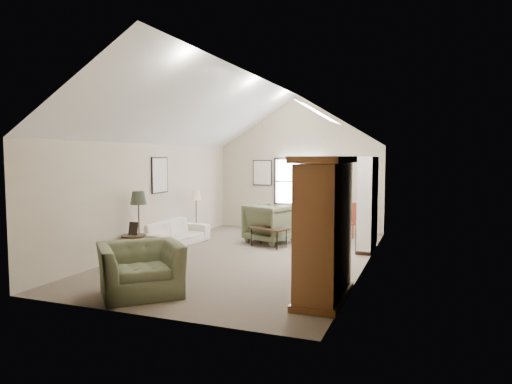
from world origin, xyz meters
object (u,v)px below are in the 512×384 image
(side_chair, at_px, (349,220))
(side_table, at_px, (134,247))
(sofa, at_px, (173,233))
(armchair_near, at_px, (141,269))
(armoire, at_px, (324,229))
(coffee_table, at_px, (269,237))
(armchair_far, at_px, (271,223))

(side_chair, bearing_deg, side_table, -124.31)
(side_table, height_order, side_chair, side_chair)
(sofa, height_order, side_table, sofa)
(armchair_near, bearing_deg, sofa, 69.27)
(sofa, bearing_deg, armchair_near, -151.19)
(armoire, distance_m, side_chair, 5.62)
(coffee_table, bearing_deg, side_chair, 51.01)
(armoire, xyz_separation_m, side_table, (-4.38, 1.23, -0.83))
(armchair_far, distance_m, side_table, 3.59)
(coffee_table, bearing_deg, sofa, -161.94)
(armoire, height_order, sofa, armoire)
(armchair_near, xyz_separation_m, side_chair, (2.27, 6.34, 0.06))
(sofa, bearing_deg, armoire, -117.82)
(sofa, relative_size, side_chair, 2.26)
(armoire, bearing_deg, armchair_near, -164.36)
(armchair_far, bearing_deg, side_chair, -119.16)
(sofa, xyz_separation_m, armchair_far, (2.10, 1.31, 0.19))
(coffee_table, relative_size, side_chair, 0.98)
(armchair_far, distance_m, side_chair, 2.26)
(armchair_far, relative_size, side_table, 2.06)
(armoire, height_order, coffee_table, armoire)
(armoire, height_order, armchair_far, armoire)
(armchair_near, height_order, side_table, armchair_near)
(sofa, bearing_deg, side_table, -174.91)
(sofa, bearing_deg, coffee_table, -66.85)
(armchair_far, bearing_deg, sofa, 53.84)
(sofa, xyz_separation_m, side_chair, (3.86, 2.73, 0.16))
(armoire, distance_m, sofa, 5.28)
(armchair_near, relative_size, side_chair, 1.34)
(side_chair, bearing_deg, armoire, -77.22)
(armchair_near, distance_m, armchair_far, 4.95)
(armoire, bearing_deg, sofa, 147.10)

